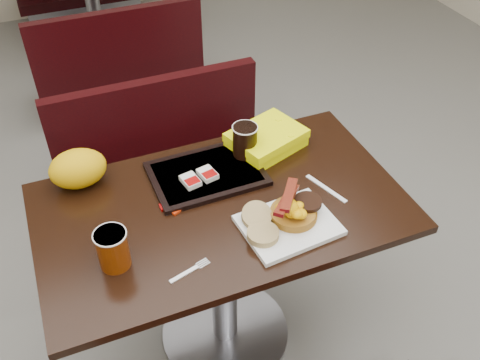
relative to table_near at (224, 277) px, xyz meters
name	(u,v)px	position (x,y,z in m)	size (l,w,h in m)	color
floor	(225,334)	(0.00, 0.00, -0.38)	(6.00, 7.00, 0.01)	slate
table_near	(224,277)	(0.00, 0.00, 0.00)	(1.20, 0.70, 0.75)	black
bench_near_n	(170,169)	(0.00, 0.70, -0.02)	(1.00, 0.46, 0.72)	black
table_far	(94,8)	(0.00, 2.60, 0.00)	(1.20, 0.70, 0.75)	black
bench_far_s	(115,54)	(0.00, 1.90, -0.02)	(1.00, 0.46, 0.72)	black
platter	(289,225)	(0.16, -0.17, 0.38)	(0.29, 0.22, 0.02)	white
pancake_stack	(294,213)	(0.19, -0.15, 0.41)	(0.15, 0.15, 0.03)	#A8671C
sausage_patty	(308,202)	(0.24, -0.14, 0.43)	(0.09, 0.09, 0.01)	black
scrambled_eggs	(290,209)	(0.16, -0.17, 0.45)	(0.09, 0.08, 0.05)	#F1B504
bacon_strips	(287,199)	(0.16, -0.16, 0.48)	(0.17, 0.07, 0.01)	#4B050A
muffin_bottom	(263,234)	(0.06, -0.20, 0.40)	(0.10, 0.10, 0.02)	tan
muffin_top	(257,215)	(0.07, -0.13, 0.41)	(0.10, 0.10, 0.02)	tan
coffee_cup_near	(113,249)	(-0.37, -0.12, 0.44)	(0.09, 0.09, 0.13)	#9A3705
fork	(184,274)	(-0.20, -0.23, 0.38)	(0.13, 0.02, 0.00)	white
knife	(326,188)	(0.36, -0.06, 0.38)	(0.18, 0.01, 0.00)	white
condiment_syrup	(176,210)	(-0.15, 0.03, 0.38)	(0.04, 0.03, 0.01)	#BB2708
condiment_ketchup	(166,206)	(-0.17, 0.06, 0.38)	(0.04, 0.03, 0.01)	#8C0504
tray	(207,174)	(0.00, 0.16, 0.38)	(0.38, 0.27, 0.02)	black
hashbrown_sleeve_left	(190,181)	(-0.07, 0.12, 0.40)	(0.05, 0.07, 0.02)	silver
hashbrown_sleeve_right	(207,174)	(0.00, 0.13, 0.40)	(0.05, 0.07, 0.02)	silver
coffee_cup_far	(245,141)	(0.17, 0.20, 0.45)	(0.09, 0.09, 0.12)	black
clamshell	(266,139)	(0.26, 0.23, 0.41)	(0.26, 0.20, 0.07)	#F9FC04
paper_bag	(78,169)	(-0.41, 0.28, 0.44)	(0.19, 0.14, 0.13)	#E9B707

